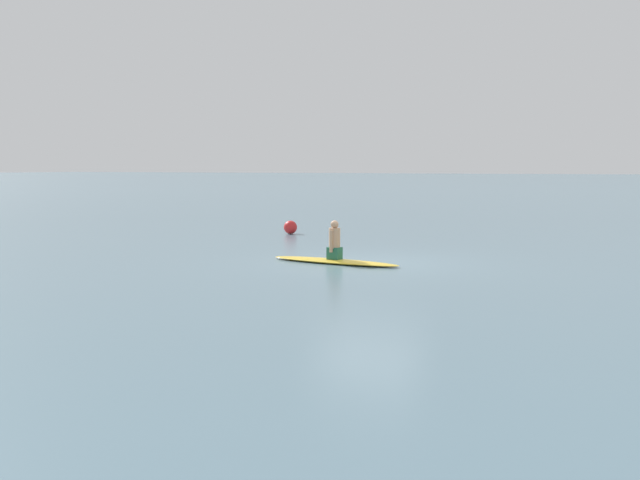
# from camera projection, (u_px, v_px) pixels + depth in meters

# --- Properties ---
(ground_plane) EXTENTS (400.00, 400.00, 0.00)m
(ground_plane) POSITION_uv_depth(u_px,v_px,m) (368.00, 263.00, 17.54)
(ground_plane) COLOR slate
(surfboard) EXTENTS (0.96, 3.35, 0.09)m
(surfboard) POSITION_uv_depth(u_px,v_px,m) (335.00, 261.00, 17.53)
(surfboard) COLOR gold
(surfboard) RESTS_ON ground
(person_paddler) EXTENTS (0.39, 0.32, 0.90)m
(person_paddler) POSITION_uv_depth(u_px,v_px,m) (335.00, 242.00, 17.48)
(person_paddler) COLOR #26664C
(person_paddler) RESTS_ON surfboard
(buoy_marker) EXTENTS (0.44, 0.44, 0.44)m
(buoy_marker) POSITION_uv_depth(u_px,v_px,m) (290.00, 227.00, 25.04)
(buoy_marker) COLOR red
(buoy_marker) RESTS_ON ground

